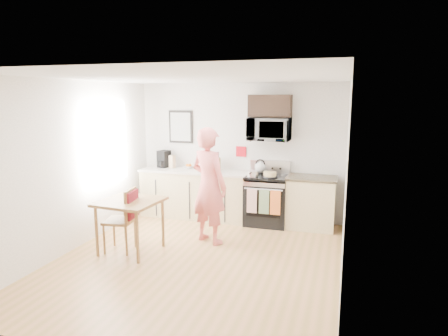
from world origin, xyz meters
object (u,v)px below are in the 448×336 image
(person, at_px, (209,186))
(cake, at_px, (270,175))
(chair, at_px, (127,211))
(range, at_px, (267,201))
(dining_table, at_px, (130,206))
(microwave, at_px, (269,129))

(person, height_order, cake, person)
(person, distance_m, chair, 1.33)
(range, distance_m, dining_table, 2.60)
(chair, xyz_separation_m, cake, (1.84, 1.81, 0.34))
(person, bearing_deg, cake, -102.59)
(person, xyz_separation_m, chair, (-1.05, -0.75, -0.31))
(person, bearing_deg, chair, 60.20)
(microwave, distance_m, dining_table, 2.87)
(person, height_order, chair, person)
(range, bearing_deg, person, -121.05)
(range, xyz_separation_m, person, (-0.72, -1.19, 0.50))
(dining_table, xyz_separation_m, cake, (1.80, 1.79, 0.26))
(range, distance_m, cake, 0.56)
(microwave, relative_size, person, 0.40)
(microwave, height_order, dining_table, microwave)
(chair, relative_size, cake, 3.50)
(dining_table, bearing_deg, range, 48.21)
(range, height_order, microwave, microwave)
(range, bearing_deg, chair, -132.18)
(microwave, bearing_deg, person, -118.96)
(chair, bearing_deg, dining_table, 13.08)
(range, bearing_deg, dining_table, -131.79)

